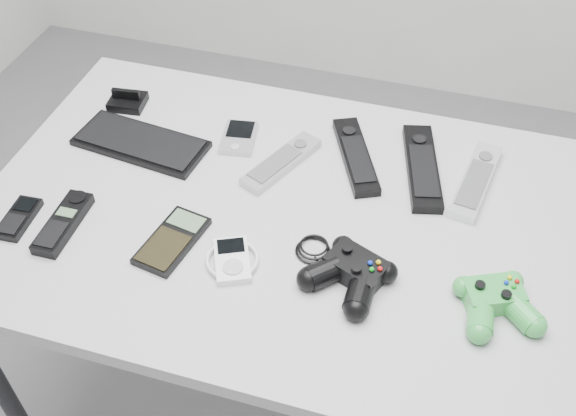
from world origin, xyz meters
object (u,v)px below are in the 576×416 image
(remote_silver_a, at_px, (281,162))
(mobile_phone, at_px, (18,218))
(remote_black_a, at_px, (356,155))
(mp3_player, at_px, (232,260))
(remote_silver_b, at_px, (476,180))
(pda, at_px, (239,137))
(desk, at_px, (290,237))
(cordless_handset, at_px, (63,223))
(pda_keyboard, at_px, (141,143))
(controller_black, at_px, (351,272))
(controller_green, at_px, (496,301))
(calculator, at_px, (172,240))
(remote_black_b, at_px, (422,166))

(remote_silver_a, xyz_separation_m, mobile_phone, (-0.43, -0.29, -0.00))
(remote_black_a, relative_size, mp3_player, 2.29)
(remote_silver_b, height_order, mp3_player, remote_silver_b)
(pda, bearing_deg, desk, -55.92)
(mobile_phone, xyz_separation_m, cordless_handset, (0.09, 0.01, 0.00))
(pda_keyboard, xyz_separation_m, remote_silver_a, (0.30, 0.02, 0.00))
(pda, height_order, cordless_handset, cordless_handset)
(remote_black_a, bearing_deg, mp3_player, -138.63)
(pda_keyboard, relative_size, pda, 2.65)
(desk, relative_size, remote_silver_a, 5.99)
(desk, xyz_separation_m, controller_black, (0.15, -0.13, 0.09))
(pda, relative_size, mp3_player, 1.04)
(remote_silver_b, bearing_deg, pda, -170.27)
(pda, xyz_separation_m, controller_green, (0.56, -0.30, 0.01))
(pda, distance_m, mobile_phone, 0.47)
(pda, distance_m, remote_silver_b, 0.50)
(calculator, bearing_deg, controller_black, 11.60)
(controller_green, bearing_deg, pda_keyboard, 139.33)
(calculator, relative_size, controller_green, 1.08)
(pda, height_order, calculator, pda)
(desk, relative_size, calculator, 7.84)
(controller_green, bearing_deg, remote_silver_a, 127.01)
(remote_silver_b, height_order, calculator, remote_silver_b)
(remote_black_a, height_order, controller_black, controller_black)
(pda_keyboard, relative_size, remote_black_b, 1.12)
(remote_black_b, bearing_deg, calculator, -155.19)
(mp3_player, xyz_separation_m, controller_green, (0.45, 0.03, 0.01))
(remote_black_a, bearing_deg, controller_green, -69.67)
(pda_keyboard, distance_m, mp3_player, 0.39)
(remote_silver_b, bearing_deg, controller_black, -111.64)
(remote_silver_a, height_order, calculator, remote_silver_a)
(remote_black_b, distance_m, calculator, 0.52)
(mp3_player, bearing_deg, remote_black_a, 41.49)
(controller_green, bearing_deg, desk, 138.87)
(mobile_phone, bearing_deg, remote_black_a, 28.11)
(pda, distance_m, remote_black_b, 0.39)
(remote_silver_a, distance_m, cordless_handset, 0.44)
(pda, xyz_separation_m, mobile_phone, (-0.32, -0.34, 0.00))
(remote_black_a, bearing_deg, desk, -139.35)
(mobile_phone, distance_m, controller_green, 0.88)
(mp3_player, relative_size, controller_green, 0.71)
(remote_black_b, bearing_deg, pda_keyboard, 174.90)
(desk, bearing_deg, controller_black, -40.79)
(pda, relative_size, remote_black_a, 0.46)
(remote_black_b, relative_size, cordless_handset, 1.60)
(pda, xyz_separation_m, cordless_handset, (-0.23, -0.33, 0.00))
(remote_black_b, bearing_deg, cordless_handset, -164.54)
(desk, xyz_separation_m, pda_keyboard, (-0.36, 0.10, 0.08))
(remote_silver_a, xyz_separation_m, cordless_handset, (-0.34, -0.28, 0.00))
(pda, distance_m, controller_green, 0.63)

